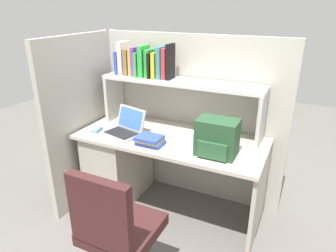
% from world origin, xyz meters
% --- Properties ---
extents(ground_plane, '(8.00, 8.00, 0.00)m').
position_xyz_m(ground_plane, '(0.00, 0.00, 0.00)').
color(ground_plane, slate).
extents(desk, '(1.60, 0.70, 0.73)m').
position_xyz_m(desk, '(-0.39, 0.00, 0.40)').
color(desk, beige).
rests_on(desk, ground_plane).
extents(cubicle_partition_rear, '(1.84, 0.05, 1.55)m').
position_xyz_m(cubicle_partition_rear, '(0.00, 0.38, 0.78)').
color(cubicle_partition_rear, '#B2ADA0').
rests_on(cubicle_partition_rear, ground_plane).
extents(cubicle_partition_left, '(0.05, 1.06, 1.55)m').
position_xyz_m(cubicle_partition_left, '(-0.85, -0.05, 0.78)').
color(cubicle_partition_left, '#B2ADA0').
rests_on(cubicle_partition_left, ground_plane).
extents(overhead_hutch, '(1.44, 0.28, 0.45)m').
position_xyz_m(overhead_hutch, '(0.00, 0.20, 1.08)').
color(overhead_hutch, beige).
rests_on(overhead_hutch, desk).
extents(reference_books_on_shelf, '(0.54, 0.18, 0.30)m').
position_xyz_m(reference_books_on_shelf, '(-0.35, 0.20, 1.31)').
color(reference_books_on_shelf, blue).
rests_on(reference_books_on_shelf, overhead_hutch).
extents(laptop, '(0.36, 0.33, 0.22)m').
position_xyz_m(laptop, '(-0.39, -0.10, 0.78)').
color(laptop, '#B7BABF').
rests_on(laptop, desk).
extents(backpack, '(0.30, 0.23, 0.28)m').
position_xyz_m(backpack, '(0.44, -0.14, 0.87)').
color(backpack, '#264C2D').
rests_on(backpack, desk).
extents(computer_mouse, '(0.07, 0.11, 0.03)m').
position_xyz_m(computer_mouse, '(-0.64, -0.17, 0.75)').
color(computer_mouse, '#7299C6').
rests_on(computer_mouse, desk).
extents(paper_cup, '(0.08, 0.08, 0.10)m').
position_xyz_m(paper_cup, '(0.23, -0.02, 0.78)').
color(paper_cup, white).
rests_on(paper_cup, desk).
extents(desk_book_stack, '(0.22, 0.17, 0.08)m').
position_xyz_m(desk_book_stack, '(-0.09, -0.21, 0.77)').
color(desk_book_stack, blue).
rests_on(desk_book_stack, desk).
extents(office_chair, '(0.52, 0.52, 0.93)m').
position_xyz_m(office_chair, '(0.07, -0.92, 0.39)').
color(office_chair, black).
rests_on(office_chair, ground_plane).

